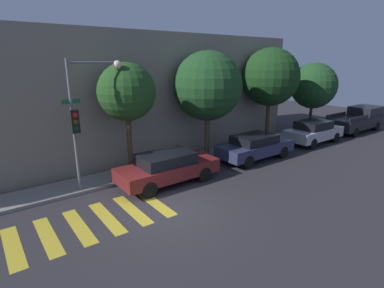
# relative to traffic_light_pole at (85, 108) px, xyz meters

# --- Properties ---
(ground_plane) EXTENTS (60.00, 60.00, 0.00)m
(ground_plane) POSITION_rel_traffic_light_pole_xyz_m (1.53, -3.37, -3.50)
(ground_plane) COLOR #2D2B30
(sidewalk) EXTENTS (26.00, 1.66, 0.14)m
(sidewalk) POSITION_rel_traffic_light_pole_xyz_m (1.53, 0.66, -3.43)
(sidewalk) COLOR gray
(sidewalk) RESTS_ON ground
(building_row) EXTENTS (26.00, 6.00, 6.74)m
(building_row) POSITION_rel_traffic_light_pole_xyz_m (1.53, 4.89, -0.13)
(building_row) COLOR gray
(building_row) RESTS_ON ground
(crosswalk) EXTENTS (6.19, 2.60, 0.00)m
(crosswalk) POSITION_rel_traffic_light_pole_xyz_m (-1.34, -2.57, -3.50)
(crosswalk) COLOR gold
(crosswalk) RESTS_ON ground
(traffic_light_pole) EXTENTS (2.50, 0.56, 5.38)m
(traffic_light_pole) POSITION_rel_traffic_light_pole_xyz_m (0.00, 0.00, 0.00)
(traffic_light_pole) COLOR slate
(traffic_light_pole) RESTS_ON ground
(sedan_near_corner) EXTENTS (4.54, 1.80, 1.42)m
(sedan_near_corner) POSITION_rel_traffic_light_pole_xyz_m (2.97, -1.27, -2.75)
(sedan_near_corner) COLOR maroon
(sedan_near_corner) RESTS_ON ground
(sedan_middle) EXTENTS (4.56, 1.81, 1.39)m
(sedan_middle) POSITION_rel_traffic_light_pole_xyz_m (8.64, -1.27, -2.75)
(sedan_middle) COLOR #2D3351
(sedan_middle) RESTS_ON ground
(sedan_far_end) EXTENTS (4.29, 1.84, 1.50)m
(sedan_far_end) POSITION_rel_traffic_light_pole_xyz_m (14.30, -1.27, -2.71)
(sedan_far_end) COLOR #B7BABF
(sedan_far_end) RESTS_ON ground
(pickup_truck) EXTENTS (5.50, 1.95, 1.80)m
(pickup_truck) POSITION_rel_traffic_light_pole_xyz_m (20.28, -1.27, -2.59)
(pickup_truck) COLOR black
(pickup_truck) RESTS_ON ground
(tree_near_corner) EXTENTS (2.61, 2.61, 5.25)m
(tree_near_corner) POSITION_rel_traffic_light_pole_xyz_m (2.11, 0.67, 0.43)
(tree_near_corner) COLOR #4C3823
(tree_near_corner) RESTS_ON ground
(tree_midblock) EXTENTS (3.70, 3.70, 5.83)m
(tree_midblock) POSITION_rel_traffic_light_pole_xyz_m (6.80, 0.67, 0.46)
(tree_midblock) COLOR brown
(tree_midblock) RESTS_ON ground
(tree_far_end) EXTENTS (3.64, 3.64, 6.10)m
(tree_far_end) POSITION_rel_traffic_light_pole_xyz_m (11.93, 0.67, 0.77)
(tree_far_end) COLOR #4C3823
(tree_far_end) RESTS_ON ground
(tree_behind_truck) EXTENTS (3.32, 3.32, 5.15)m
(tree_behind_truck) POSITION_rel_traffic_light_pole_xyz_m (16.90, 0.67, -0.02)
(tree_behind_truck) COLOR #42301E
(tree_behind_truck) RESTS_ON ground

